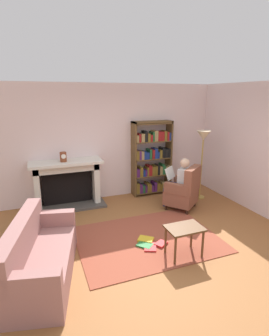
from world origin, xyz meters
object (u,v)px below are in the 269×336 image
at_px(floor_lamp, 203,142).
at_px(sofa_floral, 40,258).
at_px(side_table, 184,232).
at_px(armchair_reading, 184,190).
at_px(fireplace, 67,182).
at_px(mantel_clock, 63,157).
at_px(seated_reader, 180,181).
at_px(bookshelf, 152,159).

bearing_deg(floor_lamp, sofa_floral, -155.13).
bearing_deg(side_table, armchair_reading, 58.92).
xyz_separation_m(fireplace, armchair_reading, (2.36, -1.10, -0.14)).
xyz_separation_m(fireplace, floor_lamp, (3.07, -0.67, 0.83)).
height_order(mantel_clock, side_table, mantel_clock).
height_order(fireplace, sofa_floral, fireplace).
height_order(sofa_floral, side_table, sofa_floral).
bearing_deg(armchair_reading, fireplace, -63.30).
bearing_deg(fireplace, armchair_reading, -24.97).
bearing_deg(seated_reader, bookshelf, -118.20).
distance_m(armchair_reading, side_table, 1.81).
bearing_deg(seated_reader, floor_lamp, 164.71).
relative_size(bookshelf, armchair_reading, 1.89).
xyz_separation_m(fireplace, seated_reader, (2.29, -1.01, 0.06)).
height_order(fireplace, mantel_clock, mantel_clock).
relative_size(sofa_floral, floor_lamp, 1.11).
distance_m(mantel_clock, seated_reader, 2.56).
bearing_deg(mantel_clock, bookshelf, 3.59).
xyz_separation_m(bookshelf, floor_lamp, (0.96, -0.71, 0.48)).
xyz_separation_m(sofa_floral, side_table, (2.10, -0.24, 0.09)).
distance_m(mantel_clock, bookshelf, 2.17).
height_order(armchair_reading, floor_lamp, floor_lamp).
xyz_separation_m(mantel_clock, bookshelf, (2.15, 0.13, -0.25)).
bearing_deg(armchair_reading, mantel_clock, -60.78).
distance_m(fireplace, floor_lamp, 3.25).
bearing_deg(bookshelf, armchair_reading, -77.13).
relative_size(fireplace, side_table, 2.83).
relative_size(seated_reader, side_table, 2.04).
bearing_deg(seated_reader, fireplace, -62.09).
height_order(mantel_clock, armchair_reading, mantel_clock).
height_order(seated_reader, floor_lamp, floor_lamp).
relative_size(fireplace, mantel_clock, 7.60).
bearing_deg(side_table, floor_lamp, 50.26).
xyz_separation_m(side_table, floor_lamp, (1.64, 1.97, 0.98)).
xyz_separation_m(seated_reader, sofa_floral, (-2.96, -1.40, -0.30)).
distance_m(fireplace, seated_reader, 2.50).
height_order(bookshelf, armchair_reading, bookshelf).
bearing_deg(floor_lamp, side_table, -129.74).
relative_size(mantel_clock, side_table, 0.37).
distance_m(fireplace, mantel_clock, 0.61).
xyz_separation_m(bookshelf, sofa_floral, (-2.78, -2.44, -0.58)).
height_order(mantel_clock, sofa_floral, mantel_clock).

